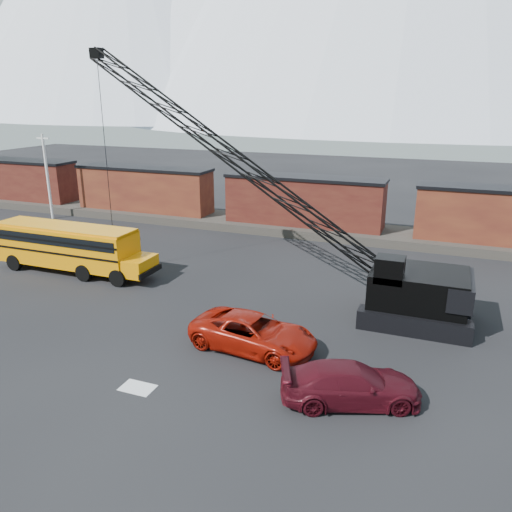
{
  "coord_description": "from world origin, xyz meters",
  "views": [
    {
      "loc": [
        11.41,
        -18.74,
        11.38
      ],
      "look_at": [
        2.02,
        5.44,
        3.0
      ],
      "focal_mm": 35.0,
      "sensor_mm": 36.0,
      "label": 1
    }
  ],
  "objects_px": {
    "crawler_crane": "(250,170)",
    "school_bus": "(71,246)",
    "red_pickup": "(254,333)",
    "maroon_suv": "(351,384)"
  },
  "relations": [
    {
      "from": "school_bus",
      "to": "red_pickup",
      "type": "bearing_deg",
      "value": -20.12
    },
    {
      "from": "school_bus",
      "to": "maroon_suv",
      "type": "relative_size",
      "value": 2.16
    },
    {
      "from": "school_bus",
      "to": "red_pickup",
      "type": "xyz_separation_m",
      "value": [
        15.3,
        -5.61,
        -0.96
      ]
    },
    {
      "from": "red_pickup",
      "to": "maroon_suv",
      "type": "distance_m",
      "value": 5.66
    },
    {
      "from": "red_pickup",
      "to": "maroon_suv",
      "type": "height_order",
      "value": "red_pickup"
    },
    {
      "from": "red_pickup",
      "to": "crawler_crane",
      "type": "distance_m",
      "value": 9.62
    },
    {
      "from": "red_pickup",
      "to": "school_bus",
      "type": "bearing_deg",
      "value": 76.36
    },
    {
      "from": "crawler_crane",
      "to": "school_bus",
      "type": "bearing_deg",
      "value": -176.07
    },
    {
      "from": "red_pickup",
      "to": "maroon_suv",
      "type": "bearing_deg",
      "value": -110.66
    },
    {
      "from": "maroon_suv",
      "to": "crawler_crane",
      "type": "distance_m",
      "value": 13.65
    }
  ]
}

